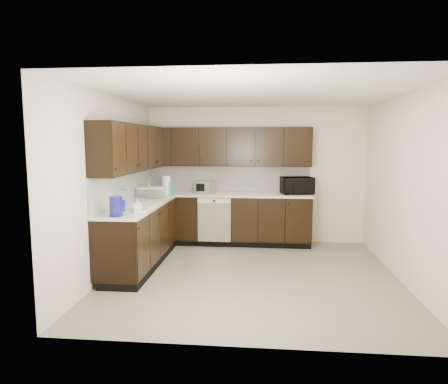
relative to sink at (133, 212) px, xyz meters
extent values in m
plane|color=gray|center=(1.68, 0.01, -0.88)|extent=(4.00, 4.00, 0.00)
plane|color=white|center=(1.68, 0.01, 1.62)|extent=(4.00, 4.00, 0.00)
cube|color=beige|center=(1.68, 2.01, 0.37)|extent=(4.00, 0.02, 2.50)
cube|color=beige|center=(-0.32, 0.01, 0.37)|extent=(0.02, 4.00, 2.50)
cube|color=beige|center=(3.68, 0.01, 0.37)|extent=(0.02, 4.00, 2.50)
cube|color=beige|center=(1.68, -1.99, 0.37)|extent=(4.00, 0.02, 2.50)
cube|color=black|center=(1.18, 1.71, -0.43)|extent=(3.00, 0.60, 0.90)
cube|color=black|center=(-0.02, 0.31, -0.43)|extent=(0.60, 2.20, 0.90)
cube|color=black|center=(1.18, 1.74, -0.83)|extent=(3.00, 0.54, 0.10)
cube|color=black|center=(0.01, 0.31, -0.83)|extent=(0.54, 2.20, 0.10)
cube|color=beige|center=(1.18, 1.71, 0.04)|extent=(3.03, 0.63, 0.04)
cube|color=beige|center=(-0.02, 0.31, 0.04)|extent=(0.63, 2.23, 0.04)
cube|color=white|center=(1.18, 2.00, 0.30)|extent=(3.00, 0.02, 0.48)
cube|color=white|center=(-0.31, 0.61, 0.30)|extent=(0.02, 2.80, 0.48)
cube|color=black|center=(1.18, 1.85, 0.89)|extent=(3.00, 0.33, 0.70)
cube|color=black|center=(-0.15, 0.45, 0.89)|extent=(0.33, 2.47, 0.70)
cube|color=beige|center=(0.98, 1.42, -0.38)|extent=(0.58, 0.02, 0.78)
cube|color=beige|center=(0.98, 1.42, -0.04)|extent=(0.58, 0.03, 0.08)
cylinder|color=black|center=(0.98, 1.40, -0.04)|extent=(0.04, 0.02, 0.04)
cube|color=beige|center=(0.00, 0.01, 0.06)|extent=(0.54, 0.82, 0.03)
cube|color=beige|center=(0.00, -0.19, -0.02)|extent=(0.42, 0.34, 0.16)
cube|color=beige|center=(0.00, 0.21, -0.02)|extent=(0.42, 0.34, 0.16)
cylinder|color=silver|center=(-0.22, 0.01, 0.19)|extent=(0.03, 0.03, 0.26)
cylinder|color=silver|center=(-0.17, 0.01, 0.31)|extent=(0.14, 0.02, 0.02)
cylinder|color=#B2B2B7|center=(0.00, -0.19, 0.01)|extent=(0.20, 0.20, 0.10)
imported|color=black|center=(2.43, 1.72, 0.21)|extent=(0.61, 0.48, 0.30)
imported|color=gray|center=(0.20, -0.42, 0.15)|extent=(0.09, 0.09, 0.18)
imported|color=gray|center=(-0.15, 1.28, 0.18)|extent=(0.11, 0.11, 0.23)
cube|color=#B7B7BA|center=(0.77, 1.76, 0.17)|extent=(0.40, 0.34, 0.21)
cube|color=white|center=(-0.03, 1.04, 0.14)|extent=(0.50, 0.43, 0.16)
cylinder|color=navy|center=(0.01, -0.69, 0.18)|extent=(0.21, 0.21, 0.25)
cylinder|color=#0D9286|center=(0.20, 1.36, 0.17)|extent=(0.13, 0.13, 0.23)
cylinder|color=silver|center=(0.15, 1.36, 0.22)|extent=(0.19, 0.19, 0.33)
camera|label=1|loc=(1.81, -5.42, 0.98)|focal=32.00mm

